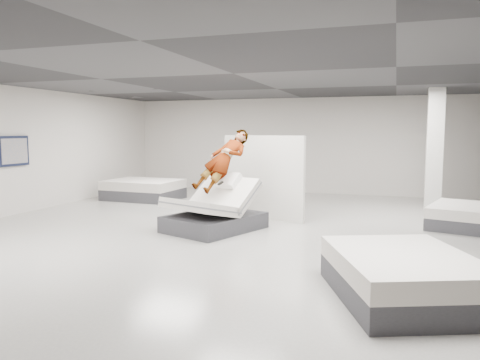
% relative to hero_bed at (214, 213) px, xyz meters
% --- Properties ---
extents(room, '(14.00, 14.04, 3.20)m').
position_rel_hero_bed_xyz_m(room, '(0.56, -0.35, 1.23)').
color(room, '#ACA9A2').
rests_on(room, ground).
extents(hero_bed, '(2.04, 2.31, 1.20)m').
position_rel_hero_bed_xyz_m(hero_bed, '(0.00, 0.00, 0.00)').
color(hero_bed, '#39393E').
rests_on(hero_bed, floor).
extents(person, '(1.16, 1.69, 1.47)m').
position_rel_hero_bed_xyz_m(person, '(0.12, 0.30, 0.86)').
color(person, slate).
rests_on(person, hero_bed).
extents(remote, '(0.10, 0.15, 0.08)m').
position_rel_hero_bed_xyz_m(remote, '(0.19, -0.11, 0.65)').
color(remote, black).
rests_on(remote, person).
extents(divider_panel, '(2.13, 0.70, 1.99)m').
position_rel_hero_bed_xyz_m(divider_panel, '(0.62, 1.61, 0.62)').
color(divider_panel, silver).
rests_on(divider_panel, floor).
extents(flat_bed_right_far, '(1.76, 2.07, 0.49)m').
position_rel_hero_bed_xyz_m(flat_bed_right_far, '(5.08, 2.01, -0.13)').
color(flat_bed_right_far, '#39393E').
rests_on(flat_bed_right_far, floor).
extents(flat_bed_right_near, '(2.25, 2.54, 0.58)m').
position_rel_hero_bed_xyz_m(flat_bed_right_near, '(3.74, -3.04, -0.08)').
color(flat_bed_right_near, '#39393E').
rests_on(flat_bed_right_near, floor).
extents(flat_bed_left_far, '(2.23, 1.72, 0.59)m').
position_rel_hero_bed_xyz_m(flat_bed_left_far, '(-3.74, 3.55, -0.08)').
color(flat_bed_left_far, '#39393E').
rests_on(flat_bed_left_far, floor).
extents(column, '(0.40, 0.40, 3.20)m').
position_rel_hero_bed_xyz_m(column, '(4.56, 4.15, 1.23)').
color(column, silver).
rests_on(column, floor).
extents(wall_poster, '(0.06, 0.95, 0.75)m').
position_rel_hero_bed_xyz_m(wall_poster, '(-5.37, 0.15, 1.23)').
color(wall_poster, black).
rests_on(wall_poster, wall_left).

